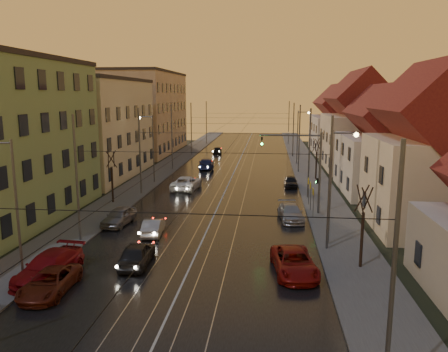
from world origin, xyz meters
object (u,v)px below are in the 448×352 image
(parked_left_1, at_px, (50,282))
(parked_left_2, at_px, (49,267))
(street_lamp_2, at_px, (151,142))
(traffic_light_mast, at_px, (308,162))
(street_lamp_1, at_px, (335,176))
(driving_car_0, at_px, (137,254))
(parked_right_0, at_px, (294,262))
(driving_car_2, at_px, (187,183))
(driving_car_1, at_px, (153,227))
(street_lamp_0, at_px, (11,197))
(parked_right_1, at_px, (291,213))
(parked_right_2, at_px, (291,182))
(driving_car_4, at_px, (217,150))
(parked_left_3, at_px, (119,216))
(driving_car_3, at_px, (206,164))
(street_lamp_3, at_px, (300,132))

(parked_left_1, relative_size, parked_left_2, 0.85)
(street_lamp_2, height_order, traffic_light_mast, street_lamp_2)
(street_lamp_1, bearing_deg, driving_car_0, -159.06)
(parked_right_0, bearing_deg, driving_car_2, 108.40)
(driving_car_1, height_order, driving_car_2, driving_car_2)
(street_lamp_0, xyz_separation_m, street_lamp_1, (18.21, 8.00, 0.00))
(street_lamp_1, bearing_deg, parked_right_1, 113.11)
(street_lamp_1, bearing_deg, parked_right_2, 95.78)
(driving_car_1, bearing_deg, traffic_light_mast, -155.54)
(driving_car_4, xyz_separation_m, parked_left_1, (-2.22, -55.94, -0.02))
(street_lamp_0, relative_size, parked_left_3, 1.95)
(parked_left_1, xyz_separation_m, parked_right_1, (13.22, 15.08, 0.03))
(driving_car_2, xyz_separation_m, driving_car_4, (-0.15, 30.02, -0.12))
(parked_left_2, distance_m, parked_right_1, 19.49)
(street_lamp_2, xyz_separation_m, parked_left_1, (2.40, -29.02, -4.27))
(driving_car_0, height_order, driving_car_3, driving_car_3)
(driving_car_4, xyz_separation_m, parked_right_0, (10.69, -52.07, 0.06))
(street_lamp_1, distance_m, driving_car_0, 13.94)
(parked_left_3, bearing_deg, parked_left_2, -85.27)
(street_lamp_1, xyz_separation_m, street_lamp_3, (0.00, 36.00, 0.00))
(driving_car_1, distance_m, driving_car_3, 29.48)
(street_lamp_3, bearing_deg, parked_right_1, -94.94)
(parked_right_0, bearing_deg, driving_car_4, 94.45)
(parked_left_2, bearing_deg, street_lamp_0, -151.86)
(traffic_light_mast, distance_m, driving_car_4, 41.07)
(street_lamp_3, relative_size, traffic_light_mast, 1.11)
(driving_car_3, height_order, parked_left_3, driving_car_3)
(driving_car_3, height_order, parked_right_0, driving_car_3)
(street_lamp_2, bearing_deg, driving_car_1, -74.46)
(street_lamp_0, relative_size, driving_car_2, 1.49)
(parked_right_1, bearing_deg, street_lamp_3, 78.09)
(parked_left_1, height_order, parked_left_2, parked_left_2)
(driving_car_0, distance_m, parked_left_1, 5.45)
(driving_car_1, bearing_deg, parked_right_2, -126.58)
(driving_car_0, relative_size, parked_left_3, 1.03)
(street_lamp_2, height_order, parked_left_2, street_lamp_2)
(driving_car_3, relative_size, driving_car_4, 1.38)
(driving_car_3, bearing_deg, parked_left_1, 79.01)
(parked_left_2, relative_size, parked_right_1, 1.17)
(driving_car_1, xyz_separation_m, parked_right_0, (10.05, -6.26, 0.08))
(driving_car_0, xyz_separation_m, parked_left_3, (-3.93, 8.04, -0.02))
(traffic_light_mast, distance_m, driving_car_2, 15.69)
(driving_car_2, relative_size, parked_right_0, 1.08)
(street_lamp_1, bearing_deg, street_lamp_2, 132.32)
(street_lamp_3, xyz_separation_m, driving_car_4, (-13.59, 10.92, -4.25))
(street_lamp_2, distance_m, driving_car_3, 12.42)
(street_lamp_0, xyz_separation_m, driving_car_3, (5.00, 38.59, -4.14))
(parked_right_0, height_order, parked_right_1, parked_right_0)
(driving_car_3, bearing_deg, street_lamp_3, -164.95)
(traffic_light_mast, height_order, parked_left_3, traffic_light_mast)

